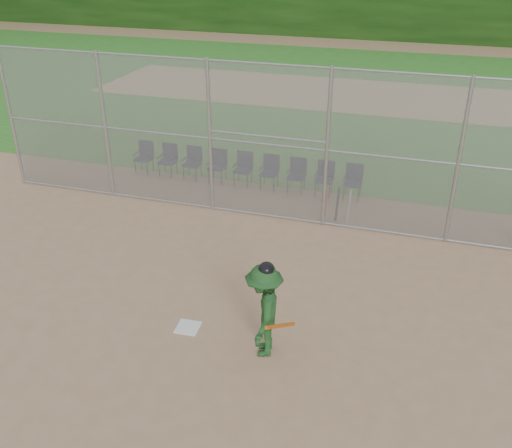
% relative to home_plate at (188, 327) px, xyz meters
% --- Properties ---
extents(ground, '(100.00, 100.00, 0.00)m').
position_rel_home_plate_xyz_m(ground, '(0.59, -0.07, -0.01)').
color(ground, '#A57D5C').
rests_on(ground, ground).
extents(grass_strip, '(100.00, 100.00, 0.00)m').
position_rel_home_plate_xyz_m(grass_strip, '(0.59, 17.93, -0.00)').
color(grass_strip, '#2A6A20').
rests_on(grass_strip, ground).
extents(dirt_patch_far, '(24.00, 24.00, 0.00)m').
position_rel_home_plate_xyz_m(dirt_patch_far, '(0.59, 17.93, -0.00)').
color(dirt_patch_far, tan).
rests_on(dirt_patch_far, ground).
extents(backstop_fence, '(16.09, 0.09, 4.00)m').
position_rel_home_plate_xyz_m(backstop_fence, '(0.59, 4.93, 2.06)').
color(backstop_fence, gray).
rests_on(backstop_fence, ground).
extents(home_plate, '(0.47, 0.47, 0.02)m').
position_rel_home_plate_xyz_m(home_plate, '(0.00, 0.00, 0.00)').
color(home_plate, silver).
rests_on(home_plate, ground).
extents(batter_at_plate, '(0.99, 1.40, 1.85)m').
position_rel_home_plate_xyz_m(batter_at_plate, '(1.56, -0.22, 0.88)').
color(batter_at_plate, '#1B451D').
rests_on(batter_at_plate, ground).
extents(spare_bats, '(0.66, 0.38, 0.83)m').
position_rel_home_plate_xyz_m(spare_bats, '(1.87, 5.38, 0.40)').
color(spare_bats, '#D84C14').
rests_on(spare_bats, ground).
extents(chair_0, '(0.54, 0.52, 0.96)m').
position_rel_home_plate_xyz_m(chair_0, '(-4.36, 6.74, 0.47)').
color(chair_0, '#0E1733').
rests_on(chair_0, ground).
extents(chair_1, '(0.54, 0.52, 0.96)m').
position_rel_home_plate_xyz_m(chair_1, '(-3.56, 6.74, 0.47)').
color(chair_1, '#0E1733').
rests_on(chair_1, ground).
extents(chair_2, '(0.54, 0.52, 0.96)m').
position_rel_home_plate_xyz_m(chair_2, '(-2.76, 6.74, 0.47)').
color(chair_2, '#0E1733').
rests_on(chair_2, ground).
extents(chair_3, '(0.54, 0.52, 0.96)m').
position_rel_home_plate_xyz_m(chair_3, '(-1.96, 6.74, 0.47)').
color(chair_3, '#0E1733').
rests_on(chair_3, ground).
extents(chair_4, '(0.54, 0.52, 0.96)m').
position_rel_home_plate_xyz_m(chair_4, '(-1.16, 6.74, 0.47)').
color(chair_4, '#0E1733').
rests_on(chair_4, ground).
extents(chair_5, '(0.54, 0.52, 0.96)m').
position_rel_home_plate_xyz_m(chair_5, '(-0.35, 6.74, 0.47)').
color(chair_5, '#0E1733').
rests_on(chair_5, ground).
extents(chair_6, '(0.54, 0.52, 0.96)m').
position_rel_home_plate_xyz_m(chair_6, '(0.45, 6.74, 0.47)').
color(chair_6, '#0E1733').
rests_on(chair_6, ground).
extents(chair_7, '(0.54, 0.52, 0.96)m').
position_rel_home_plate_xyz_m(chair_7, '(1.25, 6.74, 0.47)').
color(chair_7, '#0E1733').
rests_on(chair_7, ground).
extents(chair_8, '(0.54, 0.52, 0.96)m').
position_rel_home_plate_xyz_m(chair_8, '(2.05, 6.74, 0.47)').
color(chair_8, '#0E1733').
rests_on(chair_8, ground).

